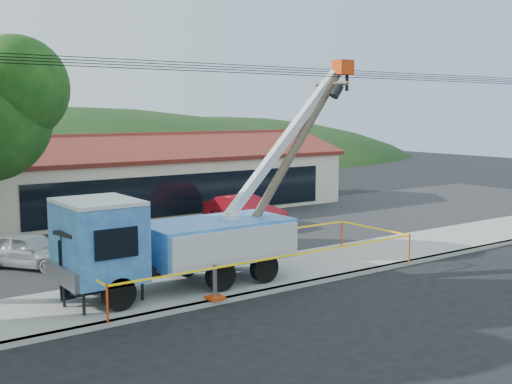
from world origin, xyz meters
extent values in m
plane|color=black|center=(0.00, 0.00, 0.00)|extent=(120.00, 120.00, 0.00)
cube|color=#A8A39D|center=(0.00, 2.10, 0.07)|extent=(60.00, 0.25, 0.15)
cube|color=#A8A39D|center=(0.00, 4.00, 0.07)|extent=(60.00, 4.00, 0.15)
cube|color=#28282B|center=(0.00, 12.00, 0.05)|extent=(60.00, 12.00, 0.10)
cube|color=beige|center=(4.00, 20.00, 1.70)|extent=(22.00, 8.00, 3.40)
cube|color=black|center=(4.00, 15.98, 1.43)|extent=(18.04, 0.08, 2.21)
cube|color=maroon|center=(4.00, 18.00, 3.90)|extent=(22.50, 4.53, 1.52)
cube|color=maroon|center=(4.00, 22.00, 3.90)|extent=(22.50, 4.53, 1.52)
cube|color=maroon|center=(4.00, 20.00, 4.55)|extent=(22.50, 0.30, 0.25)
sphere|color=#103B11|center=(-5.95, 12.30, 6.84)|extent=(4.20, 4.20, 4.20)
ellipsoid|color=#143312|center=(10.00, 55.00, 0.00)|extent=(89.60, 64.00, 32.00)
ellipsoid|color=#143312|center=(30.00, 55.00, 0.00)|extent=(72.80, 52.00, 26.00)
cylinder|color=black|center=(0.00, 3.10, 7.15)|extent=(60.00, 0.02, 0.02)
cylinder|color=black|center=(0.00, 3.60, 7.27)|extent=(60.00, 0.02, 0.02)
cylinder|color=black|center=(0.00, 4.10, 7.39)|extent=(60.00, 0.02, 0.02)
cylinder|color=black|center=(0.00, 4.50, 7.51)|extent=(60.00, 0.02, 0.02)
cylinder|color=black|center=(-5.91, 2.83, 0.66)|extent=(0.99, 0.33, 0.99)
cylinder|color=black|center=(-5.91, 5.13, 0.66)|extent=(0.99, 0.33, 0.99)
cylinder|color=black|center=(-2.40, 2.83, 0.66)|extent=(0.99, 0.33, 0.99)
cylinder|color=black|center=(-2.40, 5.13, 0.66)|extent=(0.99, 0.33, 0.99)
cylinder|color=black|center=(-0.65, 2.83, 0.66)|extent=(0.99, 0.33, 0.99)
cylinder|color=black|center=(-0.65, 5.13, 0.66)|extent=(0.99, 0.33, 0.99)
cube|color=black|center=(-3.06, 3.98, 0.93)|extent=(7.23, 1.10, 0.27)
cube|color=blue|center=(-6.02, 3.98, 2.03)|extent=(2.19, 2.63, 2.30)
cube|color=silver|center=(-6.02, 3.98, 3.23)|extent=(2.19, 2.63, 0.13)
cube|color=black|center=(-7.06, 3.98, 2.19)|extent=(0.09, 1.97, 0.99)
cube|color=gray|center=(-7.17, 3.98, 1.15)|extent=(0.16, 2.52, 0.55)
cube|color=blue|center=(-1.86, 3.98, 1.59)|extent=(5.04, 2.63, 1.31)
cylinder|color=silver|center=(-1.31, 3.98, 2.08)|extent=(0.77, 0.77, 0.66)
cube|color=silver|center=(1.20, 3.98, 4.95)|extent=(5.23, 0.31, 5.41)
cube|color=gray|center=(1.53, 3.98, 5.23)|extent=(3.15, 0.20, 3.26)
cube|color=#E33D0C|center=(3.70, 3.76, 7.55)|extent=(0.66, 0.55, 0.55)
cube|color=#E33D0C|center=(-3.06, 2.11, 0.21)|extent=(0.49, 0.49, 0.09)
cube|color=#E33D0C|center=(-0.21, 5.84, 0.21)|extent=(0.49, 0.49, 0.09)
cylinder|color=brown|center=(0.96, 3.87, 3.85)|extent=(5.73, 0.31, 7.59)
cube|color=brown|center=(3.24, 3.87, 6.94)|extent=(0.16, 1.72, 0.16)
cylinder|color=black|center=(3.05, 4.34, 6.65)|extent=(0.56, 0.34, 0.59)
cylinder|color=black|center=(3.05, 3.39, 6.65)|extent=(0.56, 0.34, 0.59)
cylinder|color=black|center=(-6.90, 3.01, 1.25)|extent=(0.11, 0.11, 2.21)
cylinder|color=black|center=(-4.90, 3.37, 1.25)|extent=(0.11, 0.11, 2.21)
cylinder|color=black|center=(-7.10, 4.10, 1.25)|extent=(0.11, 0.11, 2.21)
cylinder|color=black|center=(-5.10, 4.45, 1.25)|extent=(0.11, 0.11, 2.21)
cube|color=black|center=(-6.00, 3.73, 2.40)|extent=(2.62, 1.88, 0.11)
cube|color=black|center=(-6.11, 4.32, 1.25)|extent=(2.19, 0.44, 1.85)
cube|color=black|center=(-6.00, 3.73, 0.65)|extent=(2.06, 0.72, 0.07)
cylinder|color=#E33D0C|center=(-6.65, 1.91, 0.70)|extent=(0.07, 0.07, 1.10)
cylinder|color=#E33D0C|center=(5.59, 1.91, 0.70)|extent=(0.07, 0.07, 1.10)
cylinder|color=#E33D0C|center=(5.59, 5.65, 0.70)|extent=(0.07, 0.07, 1.10)
cylinder|color=#E33D0C|center=(-6.65, 5.65, 0.70)|extent=(0.07, 0.07, 1.10)
cube|color=yellow|center=(-0.53, 1.91, 1.19)|extent=(12.23, 0.01, 0.07)
cube|color=yellow|center=(5.59, 3.78, 1.19)|extent=(0.01, 3.74, 0.07)
cube|color=yellow|center=(-0.53, 5.65, 1.19)|extent=(12.23, 0.01, 0.07)
cube|color=yellow|center=(-6.65, 3.78, 1.19)|extent=(0.01, 3.74, 0.07)
imported|color=silver|center=(-6.41, 9.80, 0.00)|extent=(3.55, 4.09, 1.33)
imported|color=#A1101A|center=(5.07, 12.24, 0.00)|extent=(2.42, 4.92, 1.55)
camera|label=1|loc=(-13.23, -14.22, 5.95)|focal=45.00mm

